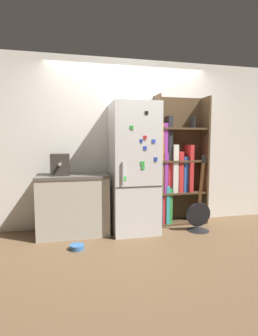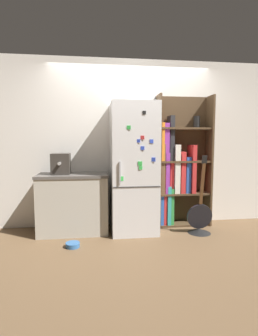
{
  "view_description": "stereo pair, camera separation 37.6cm",
  "coord_description": "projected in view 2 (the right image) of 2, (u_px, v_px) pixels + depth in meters",
  "views": [
    {
      "loc": [
        -0.92,
        -3.61,
        1.33
      ],
      "look_at": [
        -0.06,
        0.15,
        0.94
      ],
      "focal_mm": 28.0,
      "sensor_mm": 36.0,
      "label": 1
    },
    {
      "loc": [
        -0.55,
        -3.67,
        1.33
      ],
      "look_at": [
        -0.06,
        0.15,
        0.94
      ],
      "focal_mm": 28.0,
      "sensor_mm": 36.0,
      "label": 2
    }
  ],
  "objects": [
    {
      "name": "wall_back",
      "position": [
        130.0,
        143.0,
        4.17
      ],
      "size": [
        8.0,
        0.05,
        2.6
      ],
      "color": "white",
      "rests_on": "ground_plane"
    },
    {
      "name": "espresso_machine",
      "position": [
        61.0,
        164.0,
        3.76
      ],
      "size": [
        0.26,
        0.35,
        0.3
      ],
      "color": "#38332D",
      "rests_on": "kitchen_counter"
    },
    {
      "name": "pet_bowl",
      "position": [
        73.0,
        245.0,
        3.31
      ],
      "size": [
        0.18,
        0.18,
        0.06
      ],
      "color": "#3366A5",
      "rests_on": "ground_plane"
    },
    {
      "name": "bookshelf",
      "position": [
        177.0,
        168.0,
        4.15
      ],
      "size": [
        0.85,
        0.31,
        2.04
      ],
      "color": "#4C3823",
      "rests_on": "ground_plane"
    },
    {
      "name": "ground_plane",
      "position": [
        134.0,
        233.0,
        3.83
      ],
      "size": [
        16.0,
        16.0,
        0.0
      ],
      "primitive_type": "plane",
      "color": "brown"
    },
    {
      "name": "guitar",
      "position": [
        199.0,
        222.0,
        3.81
      ],
      "size": [
        0.37,
        0.33,
        1.14
      ],
      "color": "black",
      "rests_on": "ground_plane"
    },
    {
      "name": "kitchen_counter",
      "position": [
        74.0,
        203.0,
        3.84
      ],
      "size": [
        1.01,
        0.58,
        0.86
      ],
      "color": "#BCB7A8",
      "rests_on": "ground_plane"
    },
    {
      "name": "refrigerator",
      "position": [
        133.0,
        168.0,
        3.85
      ],
      "size": [
        0.66,
        0.69,
        1.88
      ],
      "color": "silver",
      "rests_on": "ground_plane"
    }
  ]
}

